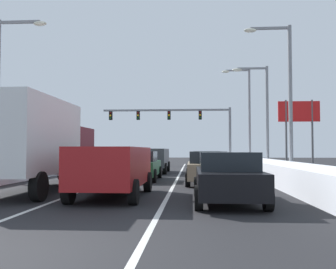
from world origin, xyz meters
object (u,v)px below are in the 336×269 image
Objects in this scene: street_lamp_right_far at (246,109)px; suv_charcoal_center_lane_third at (153,158)px; sedan_green_center_lane_second at (140,165)px; street_lamp_left_mid at (4,84)px; suv_navy_left_lane_third at (110,158)px; sedan_silver_right_lane_third at (206,163)px; traffic_light_gantry at (181,120)px; street_lamp_right_near at (284,87)px; sedan_white_left_lane_second at (86,164)px; suv_red_center_lane_nearest at (113,167)px; box_truck_left_lane_nearest at (37,141)px; sedan_tan_right_lane_second at (207,167)px; sedan_black_right_lane_nearest at (228,177)px; roadside_sign_right at (299,119)px; street_lamp_right_mid at (262,108)px.

suv_charcoal_center_lane_third is at bearing -129.86° from street_lamp_right_far.
sedan_green_center_lane_second is 0.54× the size of street_lamp_left_mid.
sedan_silver_right_lane_third is at bearing -28.59° from suv_navy_left_lane_third.
street_lamp_right_near is at bearing -71.72° from traffic_light_gantry.
street_lamp_left_mid is at bearing -147.49° from sedan_white_left_lane_second.
suv_navy_left_lane_third is (-3.49, 15.18, 0.00)m from suv_red_center_lane_nearest.
street_lamp_right_far reaches higher than sedan_white_left_lane_second.
suv_charcoal_center_lane_third is 0.68× the size of box_truck_left_lane_nearest.
sedan_tan_right_lane_second is 4.00m from sedan_green_center_lane_second.
sedan_white_left_lane_second is 6.07m from street_lamp_left_mid.
sedan_black_right_lane_nearest is 15.07m from suv_charcoal_center_lane_third.
sedan_green_center_lane_second is 21.43m from traffic_light_gantry.
traffic_light_gantry is 1.67× the size of street_lamp_left_mid.
sedan_silver_right_lane_third is 0.52× the size of street_lamp_right_near.
sedan_tan_right_lane_second is 14.70m from roadside_sign_right.
suv_red_center_lane_nearest is at bearing -131.49° from street_lamp_right_near.
street_lamp_right_mid reaches higher than sedan_white_left_lane_second.
sedan_black_right_lane_nearest is at bearing -65.09° from sedan_green_center_lane_second.
street_lamp_right_mid is 0.94× the size of street_lamp_left_mid.
sedan_black_right_lane_nearest is at bearing -103.90° from street_lamp_right_mid.
sedan_green_center_lane_second is 18.16m from street_lamp_right_far.
street_lamp_right_near is (4.46, 3.69, 4.37)m from sedan_tan_right_lane_second.
sedan_green_center_lane_second is 1.00× the size of sedan_white_left_lane_second.
suv_red_center_lane_nearest and suv_charcoal_center_lane_third have the same top height.
traffic_light_gantry is 20.33m from street_lamp_right_near.
sedan_tan_right_lane_second is at bearing -140.36° from street_lamp_right_near.
suv_charcoal_center_lane_third is at bearing -163.92° from street_lamp_right_mid.
traffic_light_gantry is (1.42, 28.12, 3.87)m from suv_red_center_lane_nearest.
street_lamp_right_far reaches higher than suv_navy_left_lane_third.
street_lamp_right_mid is at bearing 16.08° from suv_charcoal_center_lane_third.
street_lamp_left_mid is (-10.58, -5.19, 4.23)m from sedan_silver_right_lane_third.
suv_charcoal_center_lane_third is 0.89× the size of roadside_sign_right.
sedan_black_right_lane_nearest is at bearing -86.69° from sedan_tan_right_lane_second.
suv_navy_left_lane_third reaches higher than sedan_tan_right_lane_second.
street_lamp_left_mid is (-3.67, -2.34, 4.23)m from sedan_white_left_lane_second.
sedan_black_right_lane_nearest and sedan_tan_right_lane_second have the same top height.
roadside_sign_right is at bearing 18.55° from suv_charcoal_center_lane_third.
street_lamp_right_mid is at bearing -88.37° from street_lamp_right_far.
sedan_silver_right_lane_third is at bearing 26.13° from street_lamp_left_mid.
street_lamp_right_far is at bearing 34.57° from suv_navy_left_lane_third.
roadside_sign_right is at bearing -59.55° from street_lamp_right_far.
street_lamp_left_mid reaches higher than sedan_green_center_lane_second.
suv_navy_left_lane_third is at bearing 124.18° from sedan_tan_right_lane_second.
sedan_tan_right_lane_second and sedan_silver_right_lane_third have the same top height.
roadside_sign_right is at bearing 48.66° from box_truck_left_lane_nearest.
traffic_light_gantry is at bearing 108.28° from street_lamp_right_near.
sedan_black_right_lane_nearest is 24.69m from street_lamp_right_far.
traffic_light_gantry is (-2.11, 16.77, 4.12)m from sedan_silver_right_lane_third.
sedan_silver_right_lane_third is 0.54× the size of street_lamp_left_mid.
sedan_white_left_lane_second is 0.52× the size of street_lamp_right_near.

